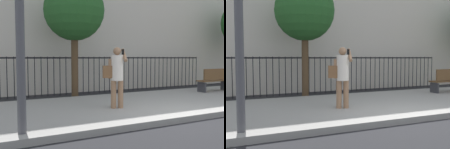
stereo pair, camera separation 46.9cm
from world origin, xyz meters
The scene contains 6 objects.
ground_plane centered at (0.00, 0.00, 0.00)m, with size 60.00×60.00×0.00m, color black.
sidewalk centered at (0.00, 2.20, 0.07)m, with size 28.00×4.40×0.15m, color gray.
iron_fence centered at (0.00, 5.90, 1.02)m, with size 12.03×0.04×1.60m.
pedestrian_on_phone centered at (-1.34, 1.73, 1.14)m, with size 0.72×0.53×1.70m.
street_bench centered at (4.12, 3.00, 0.65)m, with size 1.60×0.45×0.95m.
street_tree_mid centered at (-1.37, 4.93, 3.32)m, with size 2.29×2.29×4.50m.
Camera 1 is at (-4.92, -4.68, 1.56)m, focal length 42.56 mm.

